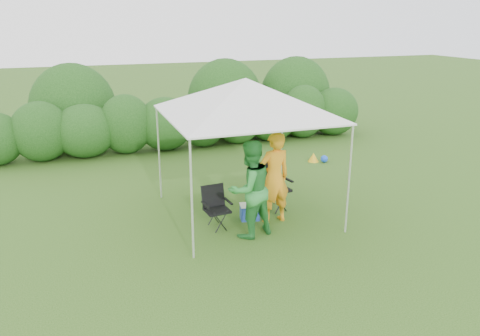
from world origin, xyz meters
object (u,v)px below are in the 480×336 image
object	(u,v)px
canopy	(246,97)
chair_right	(273,183)
man	(274,178)
chair_left	(215,204)
woman	(250,189)
cooler	(250,212)

from	to	relation	value
canopy	chair_right	xyz separation A→B (m)	(0.67, 0.11, -1.90)
chair_right	man	size ratio (longest dim) A/B	0.54
chair_left	woman	size ratio (longest dim) A/B	0.45
man	cooler	world-z (taller)	man
man	chair_left	bearing A→B (deg)	-14.32
chair_right	chair_left	size ratio (longest dim) A/B	1.20
man	canopy	bearing A→B (deg)	-61.93
canopy	chair_right	world-z (taller)	canopy
chair_right	cooler	size ratio (longest dim) A/B	2.30
chair_right	woman	bearing A→B (deg)	-140.18
canopy	man	world-z (taller)	canopy
chair_right	man	world-z (taller)	man
canopy	chair_left	xyz separation A→B (m)	(-0.77, -0.41, -1.99)
man	chair_right	bearing A→B (deg)	-118.86
canopy	chair_right	distance (m)	2.01
cooler	woman	bearing A→B (deg)	-100.20
chair_right	man	distance (m)	0.82
canopy	man	distance (m)	1.68
man	woman	xyz separation A→B (m)	(-0.67, -0.43, -0.01)
chair_right	chair_left	bearing A→B (deg)	-169.67
woman	cooler	distance (m)	1.05
chair_right	woman	xyz separation A→B (m)	(-0.95, -1.11, 0.36)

